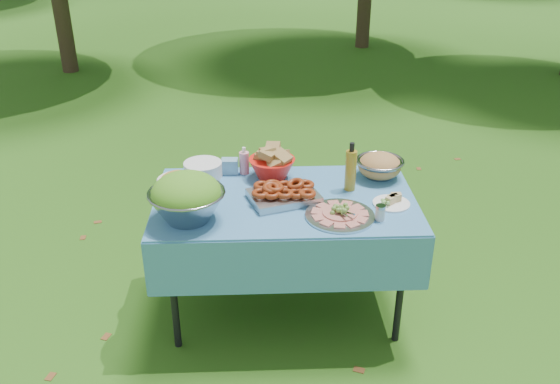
# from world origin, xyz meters

# --- Properties ---
(ground) EXTENTS (80.00, 80.00, 0.00)m
(ground) POSITION_xyz_m (0.00, 0.00, 0.00)
(ground) COLOR #1B3C0A
(ground) RESTS_ON ground
(picnic_table) EXTENTS (1.46, 0.86, 0.76)m
(picnic_table) POSITION_xyz_m (0.00, 0.00, 0.38)
(picnic_table) COLOR #84D3FF
(picnic_table) RESTS_ON ground
(salad_bowl) EXTENTS (0.41, 0.41, 0.26)m
(salad_bowl) POSITION_xyz_m (-0.52, -0.22, 0.89)
(salad_bowl) COLOR #93959B
(salad_bowl) RESTS_ON picnic_table
(pasta_bowl_white) EXTENTS (0.25, 0.25, 0.13)m
(pasta_bowl_white) POSITION_xyz_m (-0.61, 0.10, 0.83)
(pasta_bowl_white) COLOR white
(pasta_bowl_white) RESTS_ON picnic_table
(plate_stack) EXTENTS (0.25, 0.25, 0.09)m
(plate_stack) POSITION_xyz_m (-0.48, 0.30, 0.81)
(plate_stack) COLOR white
(plate_stack) RESTS_ON picnic_table
(wipes_box) EXTENTS (0.10, 0.08, 0.09)m
(wipes_box) POSITION_xyz_m (-0.32, 0.35, 0.81)
(wipes_box) COLOR #7AB0D0
(wipes_box) RESTS_ON picnic_table
(sanitizer_bottle) EXTENTS (0.07, 0.07, 0.17)m
(sanitizer_bottle) POSITION_xyz_m (-0.23, 0.35, 0.85)
(sanitizer_bottle) COLOR pink
(sanitizer_bottle) RESTS_ON picnic_table
(bread_bowl) EXTENTS (0.32, 0.32, 0.18)m
(bread_bowl) POSITION_xyz_m (-0.07, 0.28, 0.85)
(bread_bowl) COLOR red
(bread_bowl) RESTS_ON picnic_table
(pasta_bowl_steel) EXTENTS (0.35, 0.35, 0.15)m
(pasta_bowl_steel) POSITION_xyz_m (0.58, 0.26, 0.84)
(pasta_bowl_steel) COLOR #93959B
(pasta_bowl_steel) RESTS_ON picnic_table
(fried_tray) EXTENTS (0.43, 0.36, 0.09)m
(fried_tray) POSITION_xyz_m (-0.01, -0.02, 0.80)
(fried_tray) COLOR #ACADB1
(fried_tray) RESTS_ON picnic_table
(charcuterie_platter) EXTENTS (0.47, 0.47, 0.08)m
(charcuterie_platter) POSITION_xyz_m (0.28, -0.22, 0.80)
(charcuterie_platter) COLOR silver
(charcuterie_platter) RESTS_ON picnic_table
(oil_bottle) EXTENTS (0.08, 0.08, 0.29)m
(oil_bottle) POSITION_xyz_m (0.38, 0.10, 0.91)
(oil_bottle) COLOR #AC8823
(oil_bottle) RESTS_ON picnic_table
(cheese_plate) EXTENTS (0.27, 0.27, 0.06)m
(cheese_plate) POSITION_xyz_m (0.58, -0.09, 0.79)
(cheese_plate) COLOR white
(cheese_plate) RESTS_ON picnic_table
(shaker) EXTENTS (0.07, 0.07, 0.09)m
(shaker) POSITION_xyz_m (0.48, -0.26, 0.80)
(shaker) COLOR silver
(shaker) RESTS_ON picnic_table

